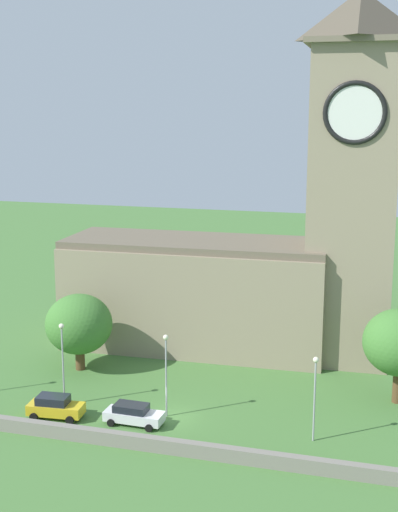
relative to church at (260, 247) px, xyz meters
name	(u,v)px	position (x,y,z in m)	size (l,w,h in m)	color
ground_plane	(217,356)	(-3.67, -2.84, -10.82)	(200.00, 200.00, 0.00)	#477538
church	(260,247)	(0.00, 0.00, 0.00)	(33.68, 11.13, 34.85)	gray
quay_barrier	(145,443)	(-3.67, -23.53, -10.29)	(48.43, 0.70, 1.06)	gray
car_yellow	(55,407)	(-12.50, -20.44, -9.88)	(4.58, 2.42, 1.86)	gold
car_white	(133,414)	(-6.05, -19.81, -9.98)	(4.71, 2.13, 1.64)	silver
streetlamp_west_mid	(62,351)	(-12.96, -17.93, -6.09)	(0.44, 0.44, 7.10)	#9EA0A5
streetlamp_central	(166,362)	(-4.01, -17.70, -6.21)	(0.44, 0.44, 6.89)	#9EA0A5
streetlamp_east_mid	(315,385)	(7.91, -18.73, -6.37)	(0.44, 0.44, 6.60)	#9EA0A5
tree_riverside_east	(79,324)	(-15.24, -10.06, -6.34)	(6.30, 6.30, 7.34)	brown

